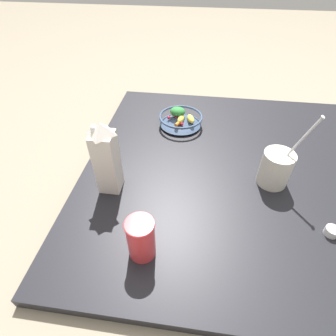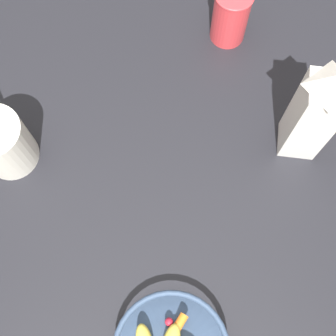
# 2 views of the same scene
# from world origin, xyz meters

# --- Properties ---
(ground_plane) EXTENTS (6.00, 6.00, 0.00)m
(ground_plane) POSITION_xyz_m (0.00, 0.00, 0.00)
(ground_plane) COLOR gray
(countertop) EXTENTS (1.14, 1.14, 0.04)m
(countertop) POSITION_xyz_m (0.00, 0.00, 0.02)
(countertop) COLOR black
(countertop) RESTS_ON ground_plane
(milk_carton) EXTENTS (0.07, 0.07, 0.26)m
(milk_carton) POSITION_xyz_m (0.16, -0.44, 0.17)
(milk_carton) COLOR silver
(milk_carton) RESTS_ON countertop
(yogurt_tub) EXTENTS (0.11, 0.13, 0.28)m
(yogurt_tub) POSITION_xyz_m (0.06, 0.12, 0.11)
(yogurt_tub) COLOR silver
(yogurt_tub) RESTS_ON countertop
(drinking_cup) EXTENTS (0.08, 0.08, 0.13)m
(drinking_cup) POSITION_xyz_m (0.39, -0.28, 0.11)
(drinking_cup) COLOR #DB383D
(drinking_cup) RESTS_ON countertop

